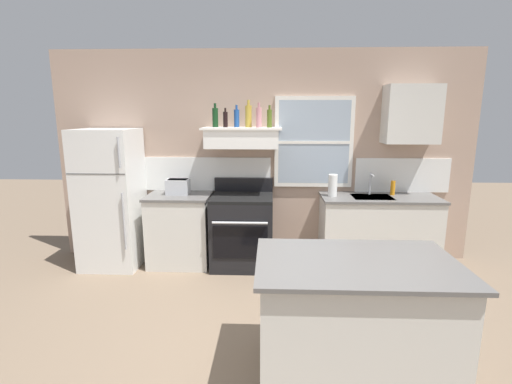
{
  "coord_description": "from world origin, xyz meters",
  "views": [
    {
      "loc": [
        0.11,
        -2.65,
        1.91
      ],
      "look_at": [
        -0.05,
        1.2,
        1.1
      ],
      "focal_mm": 26.28,
      "sensor_mm": 36.0,
      "label": 1
    }
  ],
  "objects_px": {
    "kitchen_island": "(354,320)",
    "bottle_dark_green_wine": "(215,117)",
    "dish_soap_bottle": "(393,188)",
    "bottle_rose_pink": "(259,117)",
    "bottle_blue_liqueur": "(237,118)",
    "toaster": "(178,186)",
    "bottle_balsamic_dark": "(225,119)",
    "paper_towel_roll": "(333,185)",
    "bottle_champagne_gold_foil": "(248,116)",
    "stove_range": "(242,230)",
    "refrigerator": "(111,199)",
    "bottle_olive_oil_square": "(269,118)"
  },
  "relations": [
    {
      "from": "kitchen_island",
      "to": "bottle_dark_green_wine",
      "type": "bearing_deg",
      "value": 120.38
    },
    {
      "from": "toaster",
      "to": "kitchen_island",
      "type": "distance_m",
      "value": 2.83
    },
    {
      "from": "refrigerator",
      "to": "bottle_olive_oil_square",
      "type": "xyz_separation_m",
      "value": [
        1.98,
        0.09,
        0.99
      ]
    },
    {
      "from": "bottle_champagne_gold_foil",
      "to": "dish_soap_bottle",
      "type": "relative_size",
      "value": 1.81
    },
    {
      "from": "bottle_rose_pink",
      "to": "dish_soap_bottle",
      "type": "distance_m",
      "value": 1.89
    },
    {
      "from": "bottle_blue_liqueur",
      "to": "bottle_rose_pink",
      "type": "height_order",
      "value": "bottle_rose_pink"
    },
    {
      "from": "bottle_rose_pink",
      "to": "dish_soap_bottle",
      "type": "bearing_deg",
      "value": 3.27
    },
    {
      "from": "toaster",
      "to": "stove_range",
      "type": "relative_size",
      "value": 0.27
    },
    {
      "from": "paper_towel_roll",
      "to": "dish_soap_bottle",
      "type": "distance_m",
      "value": 0.77
    },
    {
      "from": "bottle_dark_green_wine",
      "to": "kitchen_island",
      "type": "height_order",
      "value": "bottle_dark_green_wine"
    },
    {
      "from": "paper_towel_roll",
      "to": "bottle_blue_liqueur",
      "type": "bearing_deg",
      "value": 174.32
    },
    {
      "from": "toaster",
      "to": "bottle_champagne_gold_foil",
      "type": "height_order",
      "value": "bottle_champagne_gold_foil"
    },
    {
      "from": "kitchen_island",
      "to": "refrigerator",
      "type": "bearing_deg",
      "value": 142.1
    },
    {
      "from": "paper_towel_roll",
      "to": "bottle_balsamic_dark",
      "type": "bearing_deg",
      "value": 176.99
    },
    {
      "from": "bottle_olive_oil_square",
      "to": "paper_towel_roll",
      "type": "height_order",
      "value": "bottle_olive_oil_square"
    },
    {
      "from": "bottle_blue_liqueur",
      "to": "paper_towel_roll",
      "type": "height_order",
      "value": "bottle_blue_liqueur"
    },
    {
      "from": "dish_soap_bottle",
      "to": "bottle_rose_pink",
      "type": "bearing_deg",
      "value": -176.73
    },
    {
      "from": "bottle_balsamic_dark",
      "to": "paper_towel_roll",
      "type": "bearing_deg",
      "value": -3.01
    },
    {
      "from": "bottle_blue_liqueur",
      "to": "bottle_rose_pink",
      "type": "xyz_separation_m",
      "value": [
        0.28,
        -0.11,
        0.01
      ]
    },
    {
      "from": "stove_range",
      "to": "paper_towel_roll",
      "type": "relative_size",
      "value": 4.04
    },
    {
      "from": "bottle_rose_pink",
      "to": "dish_soap_bottle",
      "type": "relative_size",
      "value": 1.62
    },
    {
      "from": "stove_range",
      "to": "bottle_champagne_gold_foil",
      "type": "relative_size",
      "value": 3.34
    },
    {
      "from": "toaster",
      "to": "bottle_champagne_gold_foil",
      "type": "relative_size",
      "value": 0.91
    },
    {
      "from": "refrigerator",
      "to": "bottle_dark_green_wine",
      "type": "distance_m",
      "value": 1.66
    },
    {
      "from": "paper_towel_roll",
      "to": "dish_soap_bottle",
      "type": "relative_size",
      "value": 1.5
    },
    {
      "from": "kitchen_island",
      "to": "bottle_olive_oil_square",
      "type": "bearing_deg",
      "value": 106.43
    },
    {
      "from": "toaster",
      "to": "refrigerator",
      "type": "bearing_deg",
      "value": -172.73
    },
    {
      "from": "bottle_blue_liqueur",
      "to": "kitchen_island",
      "type": "xyz_separation_m",
      "value": [
        1.03,
        -2.21,
        -1.4
      ]
    },
    {
      "from": "bottle_dark_green_wine",
      "to": "kitchen_island",
      "type": "bearing_deg",
      "value": -59.62
    },
    {
      "from": "bottle_dark_green_wine",
      "to": "bottle_champagne_gold_foil",
      "type": "bearing_deg",
      "value": -4.1
    },
    {
      "from": "bottle_blue_liqueur",
      "to": "bottle_champagne_gold_foil",
      "type": "xyz_separation_m",
      "value": [
        0.15,
        -0.03,
        0.02
      ]
    },
    {
      "from": "bottle_rose_pink",
      "to": "bottle_olive_oil_square",
      "type": "xyz_separation_m",
      "value": [
        0.13,
        0.03,
        -0.01
      ]
    },
    {
      "from": "toaster",
      "to": "bottle_balsamic_dark",
      "type": "height_order",
      "value": "bottle_balsamic_dark"
    },
    {
      "from": "bottle_balsamic_dark",
      "to": "dish_soap_bottle",
      "type": "relative_size",
      "value": 1.29
    },
    {
      "from": "toaster",
      "to": "bottle_dark_green_wine",
      "type": "xyz_separation_m",
      "value": [
        0.48,
        0.07,
        0.86
      ]
    },
    {
      "from": "bottle_balsamic_dark",
      "to": "paper_towel_roll",
      "type": "xyz_separation_m",
      "value": [
        1.32,
        -0.07,
        -0.8
      ]
    },
    {
      "from": "bottle_blue_liqueur",
      "to": "bottle_rose_pink",
      "type": "relative_size",
      "value": 0.91
    },
    {
      "from": "bottle_blue_liqueur",
      "to": "paper_towel_roll",
      "type": "relative_size",
      "value": 0.99
    },
    {
      "from": "bottle_balsamic_dark",
      "to": "bottle_rose_pink",
      "type": "relative_size",
      "value": 0.79
    },
    {
      "from": "bottle_dark_green_wine",
      "to": "bottle_balsamic_dark",
      "type": "height_order",
      "value": "bottle_dark_green_wine"
    },
    {
      "from": "stove_range",
      "to": "bottle_rose_pink",
      "type": "distance_m",
      "value": 1.42
    },
    {
      "from": "stove_range",
      "to": "paper_towel_roll",
      "type": "xyz_separation_m",
      "value": [
        1.12,
        0.04,
        0.58
      ]
    },
    {
      "from": "toaster",
      "to": "bottle_blue_liqueur",
      "type": "distance_m",
      "value": 1.13
    },
    {
      "from": "kitchen_island",
      "to": "stove_range",
      "type": "bearing_deg",
      "value": 115.02
    },
    {
      "from": "stove_range",
      "to": "bottle_dark_green_wine",
      "type": "relative_size",
      "value": 3.78
    },
    {
      "from": "bottle_balsamic_dark",
      "to": "bottle_blue_liqueur",
      "type": "xyz_separation_m",
      "value": [
        0.13,
        0.05,
        0.01
      ]
    },
    {
      "from": "bottle_rose_pink",
      "to": "toaster",
      "type": "bearing_deg",
      "value": 177.68
    },
    {
      "from": "toaster",
      "to": "bottle_balsamic_dark",
      "type": "bearing_deg",
      "value": 2.19
    },
    {
      "from": "bottle_rose_pink",
      "to": "paper_towel_roll",
      "type": "bearing_deg",
      "value": -0.27
    },
    {
      "from": "stove_range",
      "to": "bottle_rose_pink",
      "type": "relative_size",
      "value": 3.73
    }
  ]
}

